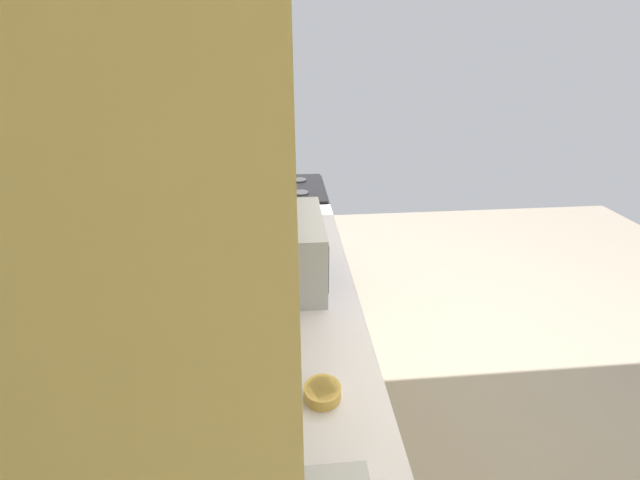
{
  "coord_description": "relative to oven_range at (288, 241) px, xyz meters",
  "views": [
    {
      "loc": [
        -1.61,
        1.15,
        1.97
      ],
      "look_at": [
        -0.28,
        1.03,
        1.3
      ],
      "focal_mm": 22.77,
      "sensor_mm": 36.0,
      "label": 1
    }
  ],
  "objects": [
    {
      "name": "ground_plane",
      "position": [
        -1.36,
        -1.14,
        -0.48
      ],
      "size": [
        5.95,
        5.95,
        0.0
      ],
      "primitive_type": "plane",
      "color": "gray"
    },
    {
      "name": "wall_back",
      "position": [
        -1.36,
        0.36,
        0.82
      ],
      "size": [
        3.84,
        0.12,
        2.59
      ],
      "primitive_type": "cube",
      "color": "beige",
      "rests_on": "ground_plane"
    },
    {
      "name": "counter_run",
      "position": [
        -1.78,
        0.01,
        -0.02
      ],
      "size": [
        2.89,
        0.62,
        0.92
      ],
      "color": "#E8CB79",
      "rests_on": "ground_plane"
    },
    {
      "name": "upper_cabinets",
      "position": [
        -1.78,
        0.15,
        1.27
      ],
      "size": [
        2.02,
        0.31,
        0.57
      ],
      "color": "#EECB7B"
    },
    {
      "name": "oven_range",
      "position": [
        0.0,
        0.0,
        0.0
      ],
      "size": [
        0.67,
        0.62,
        1.1
      ],
      "color": "black",
      "rests_on": "ground_plane"
    },
    {
      "name": "microwave",
      "position": [
        -1.3,
        0.02,
        0.61
      ],
      "size": [
        0.51,
        0.38,
        0.33
      ],
      "color": "#B7BABF",
      "rests_on": "counter_run"
    },
    {
      "name": "bowl",
      "position": [
        -2.03,
        -0.09,
        0.47
      ],
      "size": [
        0.12,
        0.12,
        0.04
      ],
      "color": "gold",
      "rests_on": "counter_run"
    },
    {
      "name": "kettle",
      "position": [
        -0.68,
        -0.09,
        0.51
      ],
      "size": [
        0.17,
        0.13,
        0.15
      ],
      "color": "#B7BABF",
      "rests_on": "counter_run"
    }
  ]
}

